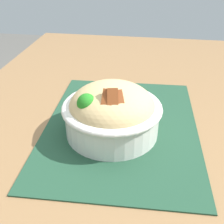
# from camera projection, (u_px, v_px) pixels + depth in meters

# --- Properties ---
(table) EXTENTS (1.38, 0.90, 0.72)m
(table) POSITION_uv_depth(u_px,v_px,m) (133.00, 150.00, 0.65)
(table) COLOR olive
(table) RESTS_ON ground_plane
(placemat) EXTENTS (0.45, 0.34, 0.00)m
(placemat) POSITION_uv_depth(u_px,v_px,m) (121.00, 126.00, 0.63)
(placemat) COLOR #1E422D
(placemat) RESTS_ON table
(bowl) EXTENTS (0.24, 0.24, 0.12)m
(bowl) POSITION_uv_depth(u_px,v_px,m) (112.00, 112.00, 0.58)
(bowl) COLOR silver
(bowl) RESTS_ON placemat
(fork) EXTENTS (0.03, 0.13, 0.00)m
(fork) POSITION_uv_depth(u_px,v_px,m) (126.00, 101.00, 0.72)
(fork) COLOR #BABABA
(fork) RESTS_ON placemat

